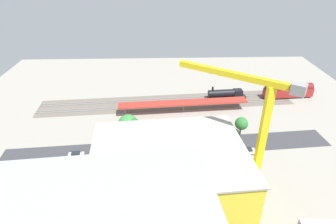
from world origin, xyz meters
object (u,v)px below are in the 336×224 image
(parked_car_6, at_px, (76,155))
(box_truck_1, at_px, (135,158))
(parked_car_3, at_px, (161,152))
(parked_car_1, at_px, (220,152))
(parked_car_2, at_px, (193,152))
(traffic_light, at_px, (126,146))
(street_tree_0, at_px, (241,124))
(parked_car_0, at_px, (247,151))
(tower_crane, at_px, (253,133))
(street_tree_1, at_px, (128,124))
(street_tree_2, at_px, (133,125))
(construction_building, at_px, (169,184))
(box_truck_0, at_px, (150,160))
(platform_canopy_near, at_px, (183,103))
(passenger_coach, at_px, (288,91))
(locomotive, at_px, (227,94))
(parked_car_4, at_px, (135,153))
(parked_car_5, at_px, (107,154))

(parked_car_6, bearing_deg, box_truck_1, 168.69)
(parked_car_3, xyz_separation_m, parked_car_6, (23.94, 0.59, -0.02))
(parked_car_1, relative_size, parked_car_2, 1.16)
(parked_car_6, relative_size, traffic_light, 0.74)
(street_tree_0, bearing_deg, parked_car_1, 49.59)
(parked_car_2, bearing_deg, street_tree_0, -150.01)
(parked_car_0, distance_m, tower_crane, 24.70)
(traffic_light, bearing_deg, tower_crane, 150.68)
(parked_car_0, relative_size, parked_car_2, 1.12)
(parked_car_6, xyz_separation_m, street_tree_1, (-13.96, -9.48, 4.00))
(parked_car_2, bearing_deg, parked_car_0, 178.56)
(parked_car_2, bearing_deg, street_tree_2, -25.18)
(parked_car_1, bearing_deg, parked_car_0, -179.88)
(construction_building, distance_m, box_truck_0, 18.41)
(street_tree_2, relative_size, traffic_light, 1.21)
(parked_car_6, relative_size, street_tree_1, 0.57)
(parked_car_1, relative_size, street_tree_1, 0.62)
(platform_canopy_near, distance_m, parked_car_1, 26.73)
(parked_car_1, xyz_separation_m, street_tree_1, (26.75, -9.50, 3.87))
(parked_car_0, distance_m, parked_car_3, 24.45)
(passenger_coach, relative_size, tower_crane, 0.65)
(tower_crane, bearing_deg, passenger_coach, -121.35)
(locomotive, relative_size, parked_car_4, 3.53)
(passenger_coach, distance_m, parked_car_5, 74.72)
(locomotive, distance_m, parked_car_5, 54.60)
(parked_car_4, xyz_separation_m, parked_car_6, (16.31, 0.47, -0.06))
(parked_car_0, xyz_separation_m, parked_car_6, (48.39, -0.01, -0.06))
(parked_car_6, bearing_deg, parked_car_0, 179.99)
(box_truck_0, xyz_separation_m, box_truck_1, (3.89, -0.58, 0.13))
(passenger_coach, xyz_separation_m, street_tree_1, (60.37, 25.99, 1.65))
(parked_car_1, xyz_separation_m, parked_car_4, (24.40, -0.50, -0.07))
(parked_car_5, relative_size, box_truck_0, 0.53)
(parked_car_1, xyz_separation_m, street_tree_2, (25.14, -8.63, 4.25))
(parked_car_4, height_order, traffic_light, traffic_light)
(passenger_coach, bearing_deg, parked_car_6, 25.51)
(box_truck_0, bearing_deg, street_tree_2, -67.75)
(locomotive, relative_size, parked_car_6, 3.43)
(parked_car_0, xyz_separation_m, parked_car_5, (39.85, -0.14, 0.06))
(tower_crane, bearing_deg, street_tree_1, -42.32)
(locomotive, xyz_separation_m, parked_car_1, (9.44, 35.49, -1.04))
(parked_car_0, height_order, construction_building, construction_building)
(parked_car_3, bearing_deg, parked_car_0, 178.60)
(box_truck_1, height_order, street_tree_2, street_tree_2)
(parked_car_3, relative_size, parked_car_5, 1.04)
(parked_car_4, relative_size, parked_car_6, 0.97)
(parked_car_2, xyz_separation_m, parked_car_6, (33.06, 0.38, -0.03))
(parked_car_3, distance_m, parked_car_5, 15.42)
(box_truck_0, bearing_deg, street_tree_0, -154.51)
(platform_canopy_near, distance_m, parked_car_5, 34.49)
(platform_canopy_near, distance_m, construction_building, 46.32)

